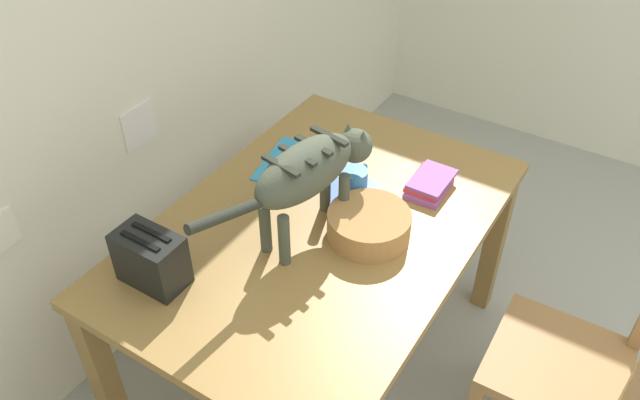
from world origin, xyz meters
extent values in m
cube|color=silver|center=(0.00, 2.21, 1.25)|extent=(5.03, 0.10, 2.50)
cube|color=white|center=(0.10, 2.15, 0.89)|extent=(0.15, 0.01, 0.15)
cube|color=olive|center=(0.14, 1.42, 0.72)|extent=(1.40, 0.95, 0.03)
cube|color=olive|center=(0.14, 1.42, 0.67)|extent=(1.32, 0.87, 0.07)
cube|color=olive|center=(0.79, 1.00, 0.35)|extent=(0.07, 0.07, 0.70)
cube|color=olive|center=(-0.51, 1.85, 0.35)|extent=(0.07, 0.07, 0.70)
cube|color=olive|center=(0.79, 1.85, 0.35)|extent=(0.07, 0.07, 0.70)
ellipsoid|color=#464C3D|center=(0.08, 1.43, 0.99)|extent=(0.41, 0.21, 0.18)
cube|color=#262921|center=(-0.02, 1.45, 1.06)|extent=(0.04, 0.14, 0.01)
cube|color=#262921|center=(0.05, 1.44, 1.06)|extent=(0.04, 0.14, 0.01)
cube|color=#262921|center=(0.11, 1.43, 1.06)|extent=(0.04, 0.14, 0.01)
cube|color=#262921|center=(0.18, 1.42, 1.06)|extent=(0.04, 0.14, 0.01)
cylinder|color=#464C3D|center=(0.22, 1.45, 0.83)|extent=(0.04, 0.04, 0.18)
cylinder|color=#464C3D|center=(0.20, 1.37, 0.83)|extent=(0.04, 0.04, 0.18)
cylinder|color=#464C3D|center=(-0.05, 1.50, 0.83)|extent=(0.04, 0.04, 0.18)
cylinder|color=#464C3D|center=(-0.07, 1.42, 0.83)|extent=(0.04, 0.04, 0.18)
sphere|color=#464C3D|center=(0.30, 1.39, 0.96)|extent=(0.11, 0.11, 0.11)
cone|color=#464C3D|center=(0.31, 1.42, 1.01)|extent=(0.04, 0.04, 0.04)
cone|color=#464C3D|center=(0.30, 1.36, 1.01)|extent=(0.04, 0.04, 0.04)
cylinder|color=#262921|center=(-0.23, 1.49, 1.01)|extent=(0.26, 0.08, 0.09)
cylinder|color=#3156B0|center=(0.30, 1.39, 0.75)|extent=(0.20, 0.20, 0.03)
cylinder|color=#3376C1|center=(0.30, 1.39, 0.82)|extent=(0.09, 0.09, 0.09)
torus|color=#3376C1|center=(0.36, 1.39, 0.82)|extent=(0.06, 0.01, 0.06)
cube|color=#2E91CA|center=(0.37, 1.68, 0.74)|extent=(0.33, 0.26, 0.01)
cube|color=#92509C|center=(0.49, 1.20, 0.75)|extent=(0.19, 0.13, 0.02)
cube|color=#E33F3B|center=(0.50, 1.20, 0.76)|extent=(0.19, 0.13, 0.02)
cube|color=#8A4AA0|center=(0.50, 1.19, 0.78)|extent=(0.18, 0.12, 0.01)
cylinder|color=#AE7A45|center=(0.17, 1.26, 0.78)|extent=(0.27, 0.27, 0.09)
cylinder|color=#4E371F|center=(0.17, 1.26, 0.79)|extent=(0.22, 0.22, 0.08)
cube|color=black|center=(-0.33, 1.70, 0.82)|extent=(0.12, 0.20, 0.17)
cube|color=black|center=(-0.35, 1.70, 0.91)|extent=(0.02, 0.14, 0.01)
cube|color=black|center=(-0.31, 1.70, 0.91)|extent=(0.02, 0.14, 0.01)
cube|color=#9C6E3F|center=(0.27, 0.61, 0.42)|extent=(0.43, 0.43, 0.04)
cube|color=#9C6E3F|center=(0.08, 0.41, 0.68)|extent=(0.04, 0.04, 0.48)
cube|color=#9C6E3F|center=(0.45, 0.80, 0.20)|extent=(0.04, 0.04, 0.40)
cube|color=#9C6E3F|center=(0.46, 0.42, 0.20)|extent=(0.04, 0.04, 0.40)
camera|label=1|loc=(-1.18, 0.59, 2.11)|focal=35.63mm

